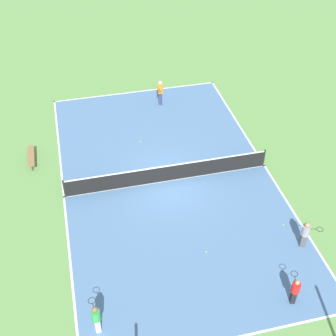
{
  "coord_description": "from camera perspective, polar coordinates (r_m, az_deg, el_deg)",
  "views": [
    {
      "loc": [
        4.41,
        18.43,
        16.64
      ],
      "look_at": [
        0.0,
        0.0,
        0.9
      ],
      "focal_mm": 50.0,
      "sensor_mm": 36.0,
      "label": 1
    }
  ],
  "objects": [
    {
      "name": "ground_plane",
      "position": [
        25.22,
        0.0,
        -1.57
      ],
      "size": [
        80.0,
        80.0,
        0.0
      ],
      "primitive_type": "plane",
      "color": "#60934C"
    },
    {
      "name": "court_surface",
      "position": [
        25.22,
        0.0,
        -1.56
      ],
      "size": [
        11.21,
        19.28,
        0.02
      ],
      "color": "#4C729E",
      "rests_on": "ground_plane"
    },
    {
      "name": "tennis_net",
      "position": [
        24.84,
        0.0,
        -0.57
      ],
      "size": [
        11.01,
        0.1,
        1.1
      ],
      "color": "black",
      "rests_on": "court_surface"
    },
    {
      "name": "bench",
      "position": [
        27.33,
        -16.35,
        1.37
      ],
      "size": [
        0.36,
        1.93,
        0.45
      ],
      "rotation": [
        0.0,
        0.0,
        1.57
      ],
      "color": "olive",
      "rests_on": "ground_plane"
    },
    {
      "name": "player_baseline_gray",
      "position": [
        22.23,
        16.4,
        -7.63
      ],
      "size": [
        0.99,
        0.6,
        1.49
      ],
      "rotation": [
        0.0,
        0.0,
        2.83
      ],
      "color": "#4C4C51",
      "rests_on": "court_surface"
    },
    {
      "name": "player_far_green",
      "position": [
        18.89,
        -8.76,
        -17.56
      ],
      "size": [
        0.45,
        0.97,
        1.51
      ],
      "rotation": [
        0.0,
        0.0,
        4.84
      ],
      "color": "white",
      "rests_on": "court_surface"
    },
    {
      "name": "player_coach_red",
      "position": [
        20.17,
        15.23,
        -14.13
      ],
      "size": [
        0.59,
        0.99,
        1.38
      ],
      "rotation": [
        0.0,
        0.0,
        4.41
      ],
      "color": "black",
      "rests_on": "court_surface"
    },
    {
      "name": "player_center_orange",
      "position": [
        30.93,
        -0.95,
        9.36
      ],
      "size": [
        0.62,
        0.99,
        1.72
      ],
      "rotation": [
        0.0,
        0.0,
        1.24
      ],
      "color": "navy",
      "rests_on": "court_surface"
    },
    {
      "name": "tennis_ball_midcourt",
      "position": [
        21.76,
        4.65,
        -10.14
      ],
      "size": [
        0.07,
        0.07,
        0.07
      ],
      "primitive_type": "sphere",
      "color": "#CCE033",
      "rests_on": "court_surface"
    },
    {
      "name": "tennis_ball_far_baseline",
      "position": [
        23.47,
        13.86,
        -6.76
      ],
      "size": [
        0.07,
        0.07,
        0.07
      ],
      "primitive_type": "sphere",
      "color": "#CCE033",
      "rests_on": "court_surface"
    },
    {
      "name": "tennis_ball_near_net",
      "position": [
        27.96,
        -3.38,
        3.24
      ],
      "size": [
        0.07,
        0.07,
        0.07
      ],
      "primitive_type": "sphere",
      "color": "#CCE033",
      "rests_on": "court_surface"
    }
  ]
}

